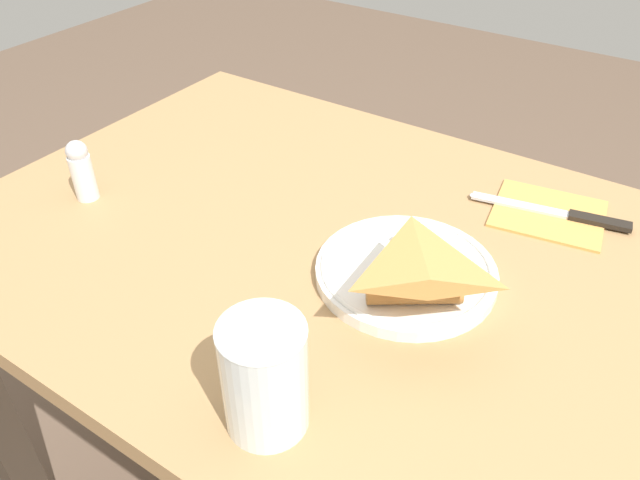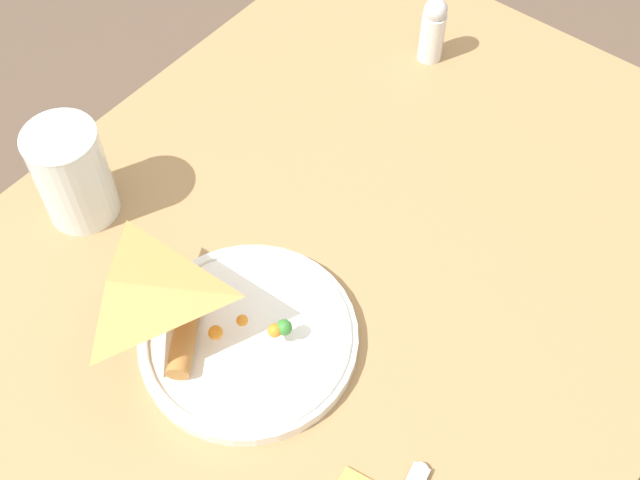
% 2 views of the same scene
% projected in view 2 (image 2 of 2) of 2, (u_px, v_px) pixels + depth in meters
% --- Properties ---
extents(dining_table, '(1.18, 0.74, 0.71)m').
position_uv_depth(dining_table, '(287.00, 362.00, 0.93)').
color(dining_table, '#A87F51').
rests_on(dining_table, ground_plane).
extents(plate_pizza, '(0.23, 0.23, 0.05)m').
position_uv_depth(plate_pizza, '(246.00, 335.00, 0.82)').
color(plate_pizza, white).
rests_on(plate_pizza, dining_table).
extents(milk_glass, '(0.08, 0.08, 0.12)m').
position_uv_depth(milk_glass, '(73.00, 177.00, 0.89)').
color(milk_glass, white).
rests_on(milk_glass, dining_table).
extents(salt_shaker, '(0.03, 0.03, 0.09)m').
position_uv_depth(salt_shaker, '(433.00, 29.00, 1.04)').
color(salt_shaker, silver).
rests_on(salt_shaker, dining_table).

